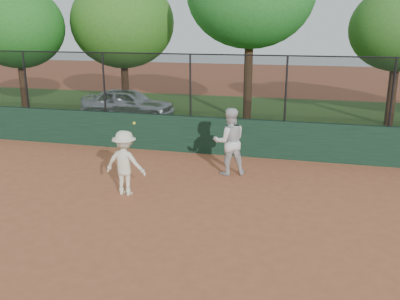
% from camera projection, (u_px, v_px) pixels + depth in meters
% --- Properties ---
extents(ground, '(80.00, 80.00, 0.00)m').
position_uv_depth(ground, '(135.00, 233.00, 9.03)').
color(ground, '#AB5937').
rests_on(ground, ground).
extents(back_wall, '(26.00, 0.20, 1.20)m').
position_uv_depth(back_wall, '(205.00, 135.00, 14.45)').
color(back_wall, '#183423').
rests_on(back_wall, ground).
extents(grass_strip, '(36.00, 12.00, 0.01)m').
position_uv_depth(grass_strip, '(237.00, 117.00, 20.21)').
color(grass_strip, '#234816').
rests_on(grass_strip, ground).
extents(parked_car, '(4.12, 1.74, 1.39)m').
position_uv_depth(parked_car, '(128.00, 104.00, 19.60)').
color(parked_car, silver).
rests_on(parked_car, ground).
extents(player_second, '(1.12, 1.01, 1.89)m').
position_uv_depth(player_second, '(229.00, 141.00, 12.34)').
color(player_second, silver).
rests_on(player_second, ground).
extents(player_main, '(1.07, 0.66, 1.90)m').
position_uv_depth(player_main, '(125.00, 163.00, 10.88)').
color(player_main, beige).
rests_on(player_main, ground).
extents(fence_assembly, '(26.00, 0.06, 2.00)m').
position_uv_depth(fence_assembly, '(205.00, 85.00, 14.02)').
color(fence_assembly, black).
rests_on(fence_assembly, back_wall).
extents(tree_0, '(4.29, 3.90, 5.82)m').
position_uv_depth(tree_0, '(17.00, 27.00, 20.10)').
color(tree_0, '#4E301B').
rests_on(tree_0, ground).
extents(tree_1, '(5.02, 4.56, 6.32)m').
position_uv_depth(tree_1, '(122.00, 23.00, 21.44)').
color(tree_1, '#3C2414').
rests_on(tree_1, ground).
extents(tree_3, '(3.88, 3.53, 5.59)m').
position_uv_depth(tree_3, '(399.00, 29.00, 17.60)').
color(tree_3, '#422716').
rests_on(tree_3, ground).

